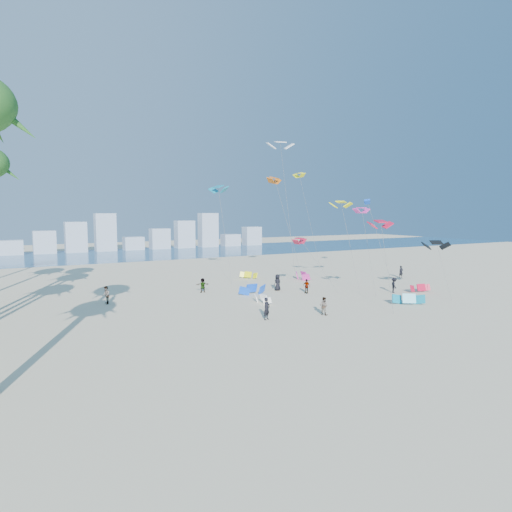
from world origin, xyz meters
TOP-DOWN VIEW (x-y plane):
  - ground at (0.00, 0.00)m, footprint 220.00×220.00m
  - ocean at (0.00, 72.00)m, footprint 220.00×220.00m
  - kitesurfer_near at (0.02, 8.85)m, footprint 0.78×0.66m
  - kitesurfer_mid at (5.16, 7.95)m, footprint 0.85×0.93m
  - kitesurfers_far at (6.89, 19.13)m, footprint 38.55×11.41m
  - grounded_kites at (11.65, 18.01)m, footprint 20.08×25.23m
  - flying_kites at (15.47, 24.16)m, footprint 23.43×35.20m
  - distant_skyline at (-1.19, 82.00)m, footprint 85.00×3.00m

SIDE VIEW (x-z plane):
  - ground at x=0.00m, z-range 0.00..0.00m
  - ocean at x=0.00m, z-range 0.01..0.01m
  - grounded_kites at x=11.65m, z-range -0.04..0.96m
  - kitesurfer_mid at x=5.16m, z-range 0.00..1.56m
  - kitesurfers_far at x=6.89m, z-range -0.08..1.76m
  - kitesurfer_near at x=0.02m, z-range 0.00..1.83m
  - distant_skyline at x=-1.19m, z-range -1.11..7.29m
  - flying_kites at x=15.47m, z-range 2.41..21.09m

